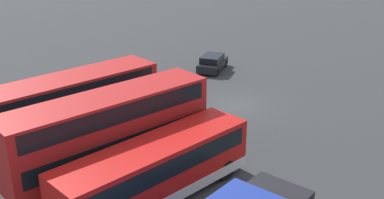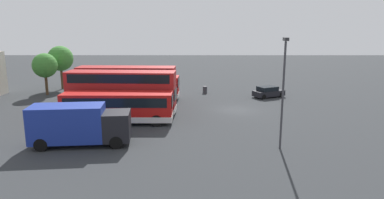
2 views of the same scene
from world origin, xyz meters
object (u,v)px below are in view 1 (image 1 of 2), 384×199
Objects in this scene: bus_single_deck_near_end at (156,169)px; bus_double_decker_second at (110,134)px; car_hatchback_silver at (212,63)px; waste_bin_yellow at (121,79)px; bus_single_deck_fourth at (39,110)px; bus_double_decker_third at (67,113)px.

bus_double_decker_second reaches higher than bus_single_deck_near_end.
car_hatchback_silver is at bearing -62.71° from bus_double_decker_second.
bus_single_deck_near_end is 10.96× the size of waste_bin_yellow.
bus_single_deck_near_end is at bearing 125.69° from car_hatchback_silver.
bus_single_deck_near_end and bus_single_deck_fourth have the same top height.
bus_double_decker_second reaches higher than bus_single_deck_fourth.
bus_double_decker_third is 12.13m from waste_bin_yellow.
bus_double_decker_second is 2.58× the size of car_hatchback_silver.
bus_double_decker_third reaches higher than bus_single_deck_near_end.
bus_single_deck_near_end is at bearing -175.60° from bus_double_decker_second.
bus_double_decker_second reaches higher than waste_bin_yellow.
bus_double_decker_third is (3.93, 0.18, -0.00)m from bus_double_decker_second.
bus_single_deck_fourth is 12.35× the size of waste_bin_yellow.
bus_single_deck_fourth reaches higher than waste_bin_yellow.
bus_single_deck_near_end is at bearing -177.65° from bus_single_deck_fourth.
car_hatchback_silver is at bearing -54.31° from bus_single_deck_near_end.
car_hatchback_silver is at bearing -74.17° from bus_double_decker_third.
car_hatchback_silver reaches higher than waste_bin_yellow.
bus_double_decker_second is 19.38m from car_hatchback_silver.
bus_single_deck_near_end is at bearing -176.54° from bus_double_decker_third.
bus_double_decker_second is at bearing -178.56° from bus_single_deck_fourth.
bus_double_decker_second reaches higher than car_hatchback_silver.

